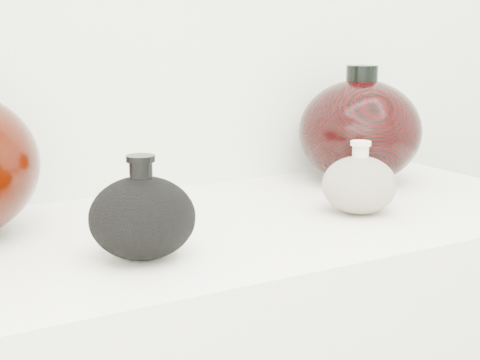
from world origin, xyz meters
TOP-DOWN VIEW (x-y plane):
  - black_gourd_vase at (-0.16, 0.85)m, footprint 0.16×0.16m
  - cream_gourd_vase at (0.22, 0.89)m, footprint 0.16×0.16m
  - right_round_pot at (0.37, 1.07)m, footprint 0.30×0.30m

SIDE VIEW (x-z plane):
  - cream_gourd_vase at x=0.22m, z-range 0.89..1.01m
  - black_gourd_vase at x=-0.16m, z-range 0.89..1.02m
  - right_round_pot at x=0.37m, z-range 0.89..1.11m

